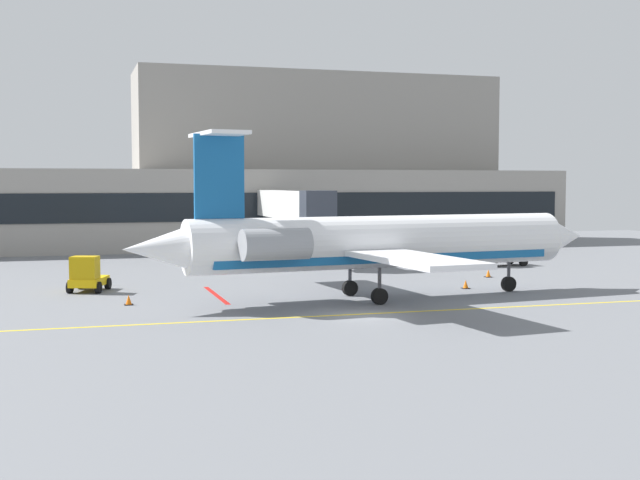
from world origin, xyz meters
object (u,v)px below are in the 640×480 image
regional_jet (374,242)px  pushback_tractor (497,253)px  belt_loader (348,253)px  fuel_tank (445,240)px  baggage_tug (87,276)px

regional_jet → pushback_tractor: (15.93, 14.98, -2.23)m
regional_jet → pushback_tractor: regional_jet is taller
pushback_tractor → belt_loader: pushback_tractor is taller
pushback_tractor → belt_loader: size_ratio=1.16×
regional_jet → pushback_tractor: size_ratio=6.64×
pushback_tractor → fuel_tank: (0.74, 11.22, 0.33)m
belt_loader → regional_jet: bearing=-104.5°
belt_loader → fuel_tank: 13.14m
baggage_tug → fuel_tank: bearing=29.5°
baggage_tug → fuel_tank: fuel_tank is taller
regional_jet → fuel_tank: (16.67, 26.20, -1.90)m
regional_jet → pushback_tractor: bearing=43.2°
regional_jet → belt_loader: 20.69m
baggage_tug → pushback_tractor: 32.17m
baggage_tug → belt_loader: bearing=30.0°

